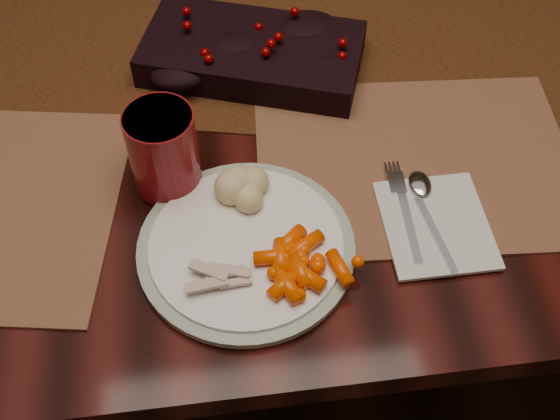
{
  "coord_description": "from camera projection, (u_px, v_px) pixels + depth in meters",
  "views": [
    {
      "loc": [
        -0.07,
        -0.8,
        1.48
      ],
      "look_at": [
        -0.01,
        -0.29,
        0.8
      ],
      "focal_mm": 45.0,
      "sensor_mm": 36.0,
      "label": 1
    }
  ],
  "objects": [
    {
      "name": "placemat_main",
      "position": [
        415.0,
        162.0,
        0.96
      ],
      "size": [
        0.45,
        0.35,
        0.0
      ],
      "primitive_type": "cube",
      "rotation": [
        0.0,
        0.0,
        -0.07
      ],
      "color": "#976548",
      "rests_on": "dining_table"
    },
    {
      "name": "fork",
      "position": [
        406.0,
        215.0,
        0.89
      ],
      "size": [
        0.03,
        0.15,
        0.0
      ],
      "primitive_type": null,
      "rotation": [
        0.0,
        0.0,
        -0.04
      ],
      "color": "silver",
      "rests_on": "napkin"
    },
    {
      "name": "floor",
      "position": [
        268.0,
        317.0,
        1.66
      ],
      "size": [
        5.0,
        5.0,
        0.0
      ],
      "primitive_type": "plane",
      "color": "black",
      "rests_on": "ground"
    },
    {
      "name": "spoon",
      "position": [
        430.0,
        218.0,
        0.89
      ],
      "size": [
        0.05,
        0.15,
        0.0
      ],
      "primitive_type": null,
      "rotation": [
        0.0,
        0.0,
        0.14
      ],
      "color": "silver",
      "rests_on": "napkin"
    },
    {
      "name": "turkey_shreds",
      "position": [
        220.0,
        274.0,
        0.82
      ],
      "size": [
        0.08,
        0.07,
        0.02
      ],
      "primitive_type": null,
      "rotation": [
        0.0,
        0.0,
        -0.17
      ],
      "color": "tan",
      "rests_on": "dinner_plate"
    },
    {
      "name": "dinner_plate",
      "position": [
        246.0,
        247.0,
        0.86
      ],
      "size": [
        0.35,
        0.35,
        0.01
      ],
      "primitive_type": "cylinder",
      "rotation": [
        0.0,
        0.0,
        0.38
      ],
      "color": "white",
      "rests_on": "placemat_main"
    },
    {
      "name": "napkin",
      "position": [
        436.0,
        225.0,
        0.89
      ],
      "size": [
        0.13,
        0.15,
        0.01
      ],
      "primitive_type": "cube",
      "rotation": [
        0.0,
        0.0,
        0.0
      ],
      "color": "silver",
      "rests_on": "placemat_main"
    },
    {
      "name": "red_cup",
      "position": [
        164.0,
        151.0,
        0.89
      ],
      "size": [
        0.11,
        0.11,
        0.12
      ],
      "primitive_type": "cylinder",
      "rotation": [
        0.0,
        0.0,
        0.24
      ],
      "color": "maroon",
      "rests_on": "placemat_main"
    },
    {
      "name": "dining_table",
      "position": [
        265.0,
        224.0,
        1.36
      ],
      "size": [
        1.8,
        1.0,
        0.75
      ],
      "primitive_type": "cube",
      "color": "black",
      "rests_on": "floor"
    },
    {
      "name": "centerpiece",
      "position": [
        252.0,
        50.0,
        1.05
      ],
      "size": [
        0.36,
        0.26,
        0.06
      ],
      "primitive_type": null,
      "rotation": [
        0.0,
        0.0,
        -0.34
      ],
      "color": "black",
      "rests_on": "table_runner"
    },
    {
      "name": "table_runner",
      "position": [
        224.0,
        48.0,
        1.1
      ],
      "size": [
        1.8,
        0.74,
        0.0
      ],
      "primitive_type": "cube",
      "rotation": [
        0.0,
        0.0,
        -0.22
      ],
      "color": "#321E0D",
      "rests_on": "dining_table"
    },
    {
      "name": "baby_carrots",
      "position": [
        303.0,
        264.0,
        0.83
      ],
      "size": [
        0.13,
        0.12,
        0.02
      ],
      "primitive_type": null,
      "rotation": [
        0.0,
        0.0,
        -0.38
      ],
      "color": "#FB4800",
      "rests_on": "dinner_plate"
    },
    {
      "name": "mashed_potatoes",
      "position": [
        236.0,
        186.0,
        0.88
      ],
      "size": [
        0.09,
        0.09,
        0.04
      ],
      "primitive_type": null,
      "rotation": [
        0.0,
        0.0,
        0.2
      ],
      "color": "beige",
      "rests_on": "dinner_plate"
    }
  ]
}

